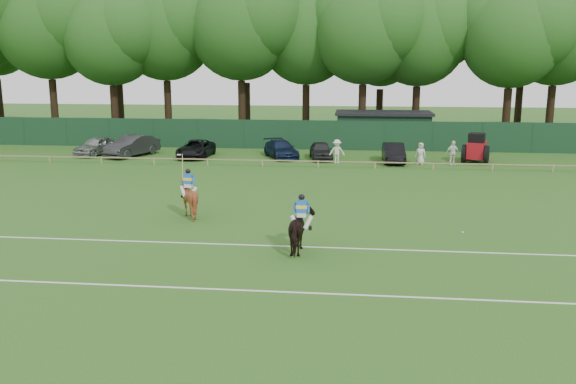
# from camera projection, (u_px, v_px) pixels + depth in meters

# --- Properties ---
(ground) EXTENTS (160.00, 160.00, 0.00)m
(ground) POSITION_uv_depth(u_px,v_px,m) (269.00, 239.00, 25.78)
(ground) COLOR #1E4C14
(ground) RESTS_ON ground
(horse_dark) EXTENTS (1.03, 2.17, 1.81)m
(horse_dark) POSITION_uv_depth(u_px,v_px,m) (301.00, 230.00, 23.79)
(horse_dark) COLOR black
(horse_dark) RESTS_ON ground
(horse_chestnut) EXTENTS (1.77, 1.91, 1.84)m
(horse_chestnut) POSITION_uv_depth(u_px,v_px,m) (189.00, 198.00, 29.24)
(horse_chestnut) COLOR maroon
(horse_chestnut) RESTS_ON ground
(sedan_silver) EXTENTS (2.73, 4.61, 1.47)m
(sedan_silver) POSITION_uv_depth(u_px,v_px,m) (96.00, 146.00, 48.91)
(sedan_silver) COLOR #96999A
(sedan_silver) RESTS_ON ground
(sedan_grey) EXTENTS (3.40, 5.27, 1.64)m
(sedan_grey) POSITION_uv_depth(u_px,v_px,m) (132.00, 146.00, 48.21)
(sedan_grey) COLOR #2A2A2C
(sedan_grey) RESTS_ON ground
(suv_black) EXTENTS (2.27, 4.85, 1.34)m
(suv_black) POSITION_uv_depth(u_px,v_px,m) (196.00, 149.00, 47.66)
(suv_black) COLOR black
(suv_black) RESTS_ON ground
(sedan_navy) EXTENTS (3.56, 4.97, 1.34)m
(sedan_navy) POSITION_uv_depth(u_px,v_px,m) (281.00, 149.00, 47.46)
(sedan_navy) COLOR #121D3A
(sedan_navy) RESTS_ON ground
(hatch_grey) EXTENTS (2.16, 4.14, 1.34)m
(hatch_grey) POSITION_uv_depth(u_px,v_px,m) (321.00, 151.00, 46.73)
(hatch_grey) COLOR #28282A
(hatch_grey) RESTS_ON ground
(estate_black) EXTENTS (1.61, 4.33, 1.41)m
(estate_black) POSITION_uv_depth(u_px,v_px,m) (394.00, 153.00, 45.26)
(estate_black) COLOR black
(estate_black) RESTS_ON ground
(spectator_left) EXTENTS (1.18, 0.73, 1.75)m
(spectator_left) POSITION_uv_depth(u_px,v_px,m) (337.00, 151.00, 44.87)
(spectator_left) COLOR silver
(spectator_left) RESTS_ON ground
(spectator_mid) EXTENTS (1.13, 0.77, 1.79)m
(spectator_mid) POSITION_uv_depth(u_px,v_px,m) (453.00, 153.00, 43.91)
(spectator_mid) COLOR white
(spectator_mid) RESTS_ON ground
(spectator_right) EXTENTS (0.91, 0.76, 1.59)m
(spectator_right) POSITION_uv_depth(u_px,v_px,m) (421.00, 153.00, 44.39)
(spectator_right) COLOR beige
(spectator_right) RESTS_ON ground
(rider_dark) EXTENTS (0.94, 0.38, 1.41)m
(rider_dark) POSITION_uv_depth(u_px,v_px,m) (302.00, 210.00, 23.61)
(rider_dark) COLOR silver
(rider_dark) RESTS_ON ground
(rider_chestnut) EXTENTS (0.93, 0.67, 2.05)m
(rider_chestnut) POSITION_uv_depth(u_px,v_px,m) (188.00, 182.00, 29.06)
(rider_chestnut) COLOR silver
(rider_chestnut) RESTS_ON ground
(polo_ball) EXTENTS (0.09, 0.09, 0.09)m
(polo_ball) POSITION_uv_depth(u_px,v_px,m) (463.00, 232.00, 26.57)
(polo_ball) COLOR silver
(polo_ball) RESTS_ON ground
(pitch_lines) EXTENTS (60.00, 5.10, 0.01)m
(pitch_lines) POSITION_uv_depth(u_px,v_px,m) (255.00, 265.00, 22.38)
(pitch_lines) COLOR silver
(pitch_lines) RESTS_ON ground
(pitch_rail) EXTENTS (62.10, 0.10, 0.50)m
(pitch_rail) POSITION_uv_depth(u_px,v_px,m) (304.00, 161.00, 43.19)
(pitch_rail) COLOR #997F5B
(pitch_rail) RESTS_ON ground
(perimeter_fence) EXTENTS (92.08, 0.08, 2.50)m
(perimeter_fence) POSITION_uv_depth(u_px,v_px,m) (313.00, 135.00, 51.77)
(perimeter_fence) COLOR #14351E
(perimeter_fence) RESTS_ON ground
(utility_shed) EXTENTS (8.40, 4.40, 3.04)m
(utility_shed) POSITION_uv_depth(u_px,v_px,m) (383.00, 129.00, 53.98)
(utility_shed) COLOR #14331E
(utility_shed) RESTS_ON ground
(tree_row) EXTENTS (96.00, 12.00, 21.00)m
(tree_row) POSITION_uv_depth(u_px,v_px,m) (339.00, 138.00, 59.59)
(tree_row) COLOR #26561C
(tree_row) RESTS_ON ground
(tractor) EXTENTS (2.45, 3.03, 2.22)m
(tractor) POSITION_uv_depth(u_px,v_px,m) (476.00, 149.00, 44.98)
(tractor) COLOR maroon
(tractor) RESTS_ON ground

